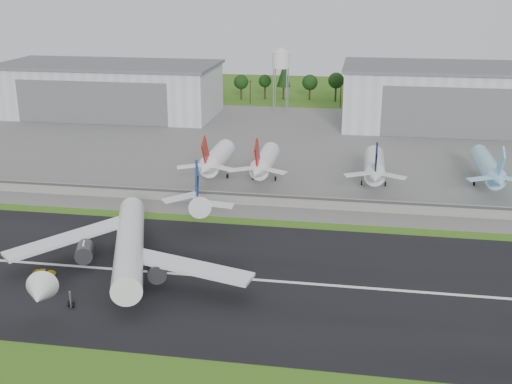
% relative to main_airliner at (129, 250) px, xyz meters
% --- Properties ---
extents(ground, '(600.00, 600.00, 0.00)m').
position_rel_main_airliner_xyz_m(ground, '(14.18, -9.59, -4.89)').
color(ground, '#2F6317').
rests_on(ground, ground).
extents(runway, '(320.00, 60.00, 0.10)m').
position_rel_main_airliner_xyz_m(runway, '(14.18, 0.41, -4.84)').
color(runway, black).
rests_on(runway, ground).
extents(runway_centerline, '(220.00, 1.00, 0.02)m').
position_rel_main_airliner_xyz_m(runway_centerline, '(14.18, 0.41, -4.78)').
color(runway_centerline, white).
rests_on(runway_centerline, runway).
extents(apron, '(320.00, 150.00, 0.10)m').
position_rel_main_airliner_xyz_m(apron, '(14.18, 110.41, -4.84)').
color(apron, slate).
rests_on(apron, ground).
extents(blast_fence, '(240.00, 0.61, 3.50)m').
position_rel_main_airliner_xyz_m(blast_fence, '(14.18, 45.40, -3.09)').
color(blast_fence, gray).
rests_on(blast_fence, ground).
extents(hangar_west, '(97.00, 44.00, 23.20)m').
position_rel_main_airliner_xyz_m(hangar_west, '(-65.82, 155.33, 6.74)').
color(hangar_west, silver).
rests_on(hangar_west, ground).
extents(hangar_east, '(102.00, 47.00, 25.20)m').
position_rel_main_airliner_xyz_m(hangar_east, '(89.18, 155.33, 7.73)').
color(hangar_east, silver).
rests_on(hangar_east, ground).
extents(water_tower, '(8.40, 8.40, 29.40)m').
position_rel_main_airliner_xyz_m(water_tower, '(9.18, 175.41, 19.66)').
color(water_tower, '#99999E').
rests_on(water_tower, ground).
extents(utility_poles, '(230.00, 3.00, 12.00)m').
position_rel_main_airliner_xyz_m(utility_poles, '(14.18, 190.41, -4.89)').
color(utility_poles, black).
rests_on(utility_poles, ground).
extents(treeline, '(320.00, 16.00, 22.00)m').
position_rel_main_airliner_xyz_m(treeline, '(14.18, 205.41, -4.89)').
color(treeline, black).
rests_on(treeline, ground).
extents(main_airliner, '(54.29, 57.72, 18.17)m').
position_rel_main_airliner_xyz_m(main_airliner, '(0.00, 0.00, 0.00)').
color(main_airliner, white).
rests_on(main_airliner, runway).
extents(ground_vehicle, '(4.92, 2.50, 1.33)m').
position_rel_main_airliner_xyz_m(ground_vehicle, '(-16.86, -4.96, -4.13)').
color(ground_vehicle, gold).
rests_on(ground_vehicle, runway).
extents(parked_jet_red_a, '(7.36, 31.29, 16.80)m').
position_rel_main_airliner_xyz_m(parked_jet_red_a, '(3.11, 66.99, 1.40)').
color(parked_jet_red_a, white).
rests_on(parked_jet_red_a, ground).
extents(parked_jet_red_b, '(7.36, 31.29, 16.64)m').
position_rel_main_airliner_xyz_m(parked_jet_red_b, '(18.15, 66.97, 1.25)').
color(parked_jet_red_b, white).
rests_on(parked_jet_red_b, ground).
extents(parked_jet_navy, '(7.36, 31.29, 16.80)m').
position_rel_main_airliner_xyz_m(parked_jet_navy, '(51.26, 66.99, 1.39)').
color(parked_jet_navy, silver).
rests_on(parked_jet_navy, ground).
extents(parked_jet_skyblue, '(7.36, 37.29, 16.63)m').
position_rel_main_airliner_xyz_m(parked_jet_skyblue, '(84.44, 71.97, 1.18)').
color(parked_jet_skyblue, '#8ACEEE').
rests_on(parked_jet_skyblue, ground).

